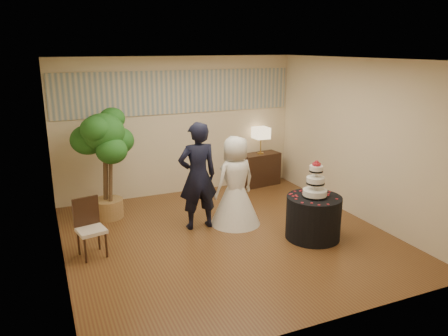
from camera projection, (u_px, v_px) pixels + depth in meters
name	position (u px, v px, depth m)	size (l,w,h in m)	color
floor	(228.00, 237.00, 7.07)	(5.00, 5.00, 0.00)	brown
ceiling	(229.00, 59.00, 6.31)	(5.00, 5.00, 0.00)	white
wall_back	(179.00, 127.00, 8.90)	(5.00, 0.06, 2.80)	beige
wall_front	(327.00, 206.00, 4.48)	(5.00, 0.06, 2.80)	beige
wall_left	(55.00, 171.00, 5.74)	(0.06, 5.00, 2.80)	beige
wall_right	(359.00, 140.00, 7.65)	(0.06, 5.00, 2.80)	beige
mural_border	(178.00, 92.00, 8.69)	(4.90, 0.02, 0.85)	#AAAB9D
groom	(198.00, 176.00, 7.22)	(0.66, 0.44, 1.82)	black
bride	(236.00, 181.00, 7.42)	(0.87, 0.87, 1.55)	white
cake_table	(313.00, 217.00, 6.96)	(0.87, 0.87, 0.70)	black
wedding_cake	(316.00, 179.00, 6.79)	(0.39, 0.39, 0.59)	white
console	(260.00, 169.00, 9.65)	(0.86, 0.38, 0.72)	black
table_lamp	(261.00, 141.00, 9.47)	(0.32, 0.32, 0.58)	beige
ficus_tree	(105.00, 164.00, 7.62)	(0.95, 0.95, 1.99)	#225D1D
side_chair	(91.00, 229.00, 6.32)	(0.40, 0.42, 0.87)	black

